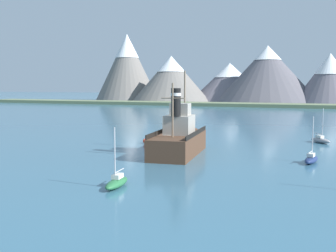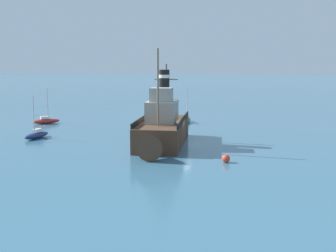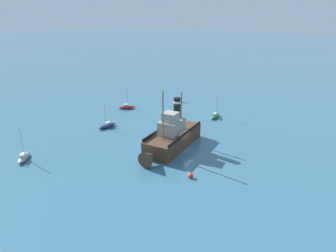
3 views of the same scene
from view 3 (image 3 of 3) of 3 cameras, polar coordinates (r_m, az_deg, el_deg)
name	(u,v)px [view 3 (image 3 of 3)]	position (r m, az deg, el deg)	size (l,w,h in m)	color
ground_plane	(183,148)	(48.08, 2.92, -4.13)	(600.00, 600.00, 0.00)	#38667F
old_tugboat	(171,137)	(47.32, 0.67, -2.10)	(5.53, 14.66, 9.90)	#4C3323
sailboat_grey	(24,157)	(48.86, -25.78, -5.36)	(3.26, 3.63, 4.90)	gray
sailboat_green	(215,116)	(62.12, 8.98, 1.94)	(1.41, 3.88, 4.90)	#286B3D
sailboat_navy	(107,125)	(57.20, -11.52, 0.10)	(1.74, 3.93, 4.90)	navy
sailboat_red	(127,107)	(67.88, -7.91, 3.64)	(3.55, 3.37, 4.90)	#B22823
mooring_buoy	(191,175)	(39.68, 4.33, -9.37)	(0.70, 0.70, 0.70)	red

